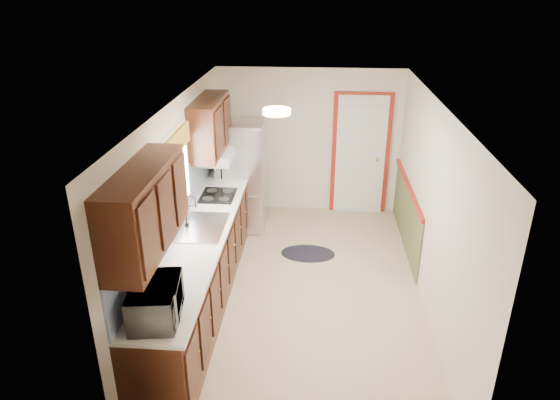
# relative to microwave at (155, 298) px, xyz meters

# --- Properties ---
(room_shell) EXTENTS (3.20, 5.20, 2.52)m
(room_shell) POSITION_rel_microwave_xyz_m (1.20, 1.94, 0.06)
(room_shell) COLOR tan
(room_shell) RESTS_ON ground
(kitchen_run) EXTENTS (0.63, 4.00, 2.20)m
(kitchen_run) POSITION_rel_microwave_xyz_m (-0.04, 1.65, -0.33)
(kitchen_run) COLOR #33150B
(kitchen_run) RESTS_ON ground
(back_wall_trim) EXTENTS (1.12, 2.30, 2.08)m
(back_wall_trim) POSITION_rel_microwave_xyz_m (2.19, 4.15, -0.25)
(back_wall_trim) COLOR maroon
(back_wall_trim) RESTS_ON ground
(ceiling_fixture) EXTENTS (0.30, 0.30, 0.06)m
(ceiling_fixture) POSITION_rel_microwave_xyz_m (0.90, 1.74, 1.22)
(ceiling_fixture) COLOR #FFD88C
(ceiling_fixture) RESTS_ON room_shell
(microwave) EXTENTS (0.41, 0.64, 0.41)m
(microwave) POSITION_rel_microwave_xyz_m (0.00, 0.00, 0.00)
(microwave) COLOR white
(microwave) RESTS_ON kitchen_run
(refrigerator) EXTENTS (0.73, 0.73, 1.72)m
(refrigerator) POSITION_rel_microwave_xyz_m (0.18, 3.69, -0.28)
(refrigerator) COLOR #B7B7BC
(refrigerator) RESTS_ON ground
(rug) EXTENTS (0.79, 0.52, 0.01)m
(rug) POSITION_rel_microwave_xyz_m (1.26, 2.84, -1.14)
(rug) COLOR black
(rug) RESTS_ON ground
(cooktop) EXTENTS (0.46, 0.55, 0.02)m
(cooktop) POSITION_rel_microwave_xyz_m (0.01, 2.69, -0.19)
(cooktop) COLOR black
(cooktop) RESTS_ON kitchen_run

